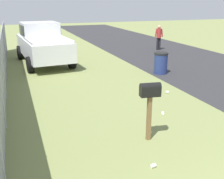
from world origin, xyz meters
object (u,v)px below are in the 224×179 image
object	(u,v)px
mailbox	(150,95)
trash_bin	(161,63)
pickup_truck	(42,42)
pedestrian	(159,36)

from	to	relation	value
mailbox	trash_bin	distance (m)	6.45
mailbox	trash_bin	world-z (taller)	mailbox
pickup_truck	trash_bin	bearing A→B (deg)	-136.39
pickup_truck	trash_bin	xyz separation A→B (m)	(-4.15, -4.75, -0.62)
trash_bin	pedestrian	bearing A→B (deg)	-28.06
pickup_truck	pedestrian	xyz separation A→B (m)	(1.49, -7.75, -0.16)
pedestrian	pickup_truck	bearing A→B (deg)	116.74
mailbox	pedestrian	xyz separation A→B (m)	(11.10, -6.40, -0.19)
pickup_truck	trash_bin	distance (m)	6.34
pedestrian	mailbox	bearing A→B (deg)	165.92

